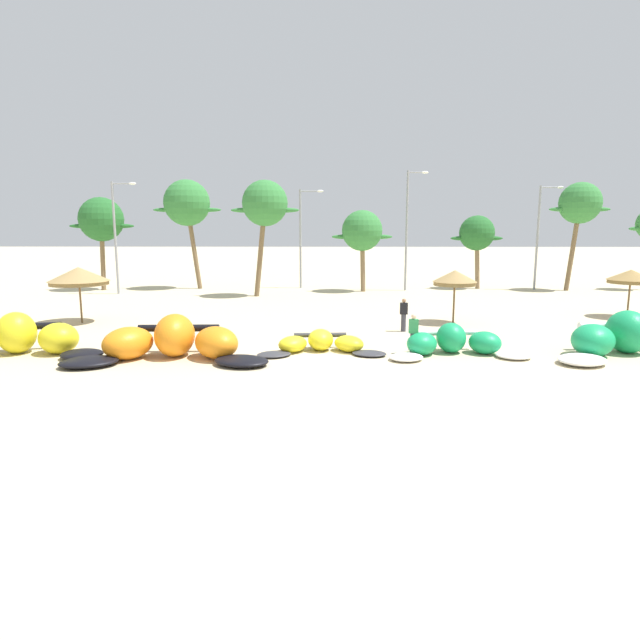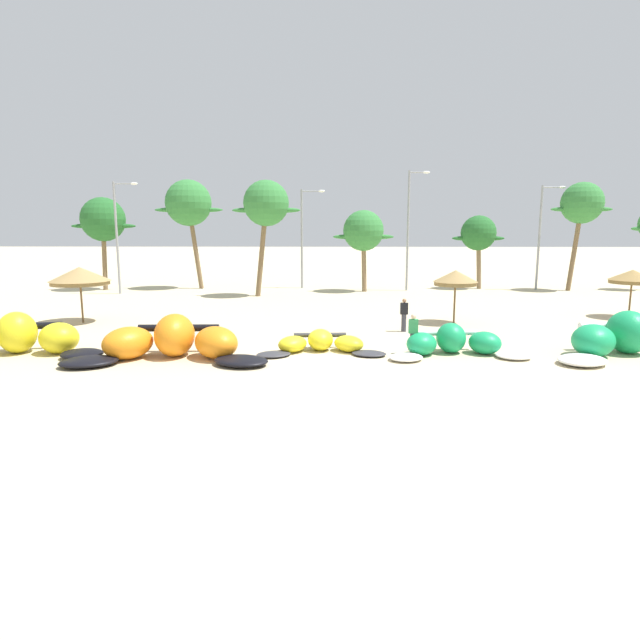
% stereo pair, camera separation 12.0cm
% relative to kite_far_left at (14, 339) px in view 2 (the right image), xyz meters
% --- Properties ---
extents(ground_plane, '(260.00, 260.00, 0.00)m').
position_rel_kite_far_left_xyz_m(ground_plane, '(11.91, 0.65, -0.64)').
color(ground_plane, beige).
extents(kite_far_left, '(7.21, 4.23, 1.67)m').
position_rel_kite_far_left_xyz_m(kite_far_left, '(0.00, 0.00, 0.00)').
color(kite_far_left, black).
rests_on(kite_far_left, ground).
extents(kite_left, '(7.99, 3.84, 1.67)m').
position_rel_kite_far_left_xyz_m(kite_left, '(6.40, -0.42, -0.00)').
color(kite_left, black).
rests_on(kite_left, ground).
extents(kite_left_of_center, '(5.39, 2.62, 0.87)m').
position_rel_kite_far_left_xyz_m(kite_left_of_center, '(12.09, 0.86, -0.30)').
color(kite_left_of_center, '#333338').
rests_on(kite_left_of_center, ground).
extents(kite_center, '(5.82, 2.89, 1.21)m').
position_rel_kite_far_left_xyz_m(kite_center, '(17.37, 0.49, -0.18)').
color(kite_center, white).
rests_on(kite_center, ground).
extents(kite_right_of_center, '(7.96, 4.08, 1.72)m').
position_rel_kite_far_left_xyz_m(kite_right_of_center, '(24.47, 0.44, 0.02)').
color(kite_right_of_center, white).
rests_on(kite_right_of_center, ground).
extents(beach_umbrella_near_van, '(3.11, 3.11, 2.96)m').
position_rel_kite_far_left_xyz_m(beach_umbrella_near_van, '(-0.72, 7.45, 1.86)').
color(beach_umbrella_near_van, brown).
rests_on(beach_umbrella_near_van, ground).
extents(beach_umbrella_middle, '(2.30, 2.30, 2.81)m').
position_rel_kite_far_left_xyz_m(beach_umbrella_middle, '(19.02, 7.71, 1.76)').
color(beach_umbrella_middle, brown).
rests_on(beach_umbrella_middle, ground).
extents(beach_umbrella_near_palms, '(2.49, 2.49, 2.70)m').
position_rel_kite_far_left_xyz_m(beach_umbrella_near_palms, '(29.27, 9.73, 1.67)').
color(beach_umbrella_near_palms, brown).
rests_on(beach_umbrella_near_palms, ground).
extents(person_near_kites, '(0.36, 0.24, 1.62)m').
position_rel_kite_far_left_xyz_m(person_near_kites, '(16.05, 5.29, 0.18)').
color(person_near_kites, '#383842').
rests_on(person_near_kites, ground).
extents(person_by_umbrellas, '(0.36, 0.24, 1.62)m').
position_rel_kite_far_left_xyz_m(person_by_umbrellas, '(15.77, 0.50, 0.18)').
color(person_by_umbrellas, '#383842').
rests_on(person_by_umbrellas, ground).
extents(palm_leftmost, '(5.27, 3.51, 7.45)m').
position_rel_kite_far_left_xyz_m(palm_leftmost, '(-5.85, 23.02, 4.99)').
color(palm_leftmost, brown).
rests_on(palm_leftmost, ground).
extents(palm_left, '(5.63, 3.75, 8.91)m').
position_rel_kite_far_left_xyz_m(palm_left, '(0.80, 24.21, 6.33)').
color(palm_left, brown).
rests_on(palm_left, ground).
extents(palm_left_of_gap, '(4.97, 3.31, 8.42)m').
position_rel_kite_far_left_xyz_m(palm_left_of_gap, '(7.77, 19.10, 6.04)').
color(palm_left_of_gap, brown).
rests_on(palm_left_of_gap, ground).
extents(palm_center_left, '(4.78, 3.19, 6.40)m').
position_rel_kite_far_left_xyz_m(palm_center_left, '(15.02, 22.31, 4.10)').
color(palm_center_left, '#7F6647').
rests_on(palm_center_left, ground).
extents(palm_center_right, '(4.30, 2.87, 6.04)m').
position_rel_kite_far_left_xyz_m(palm_center_right, '(24.60, 24.50, 3.89)').
color(palm_center_right, '#7F6647').
rests_on(palm_center_right, ground).
extents(palm_right_of_gap, '(4.88, 3.25, 8.58)m').
position_rel_kite_far_left_xyz_m(palm_right_of_gap, '(32.27, 23.24, 6.22)').
color(palm_right_of_gap, brown).
rests_on(palm_right_of_gap, ground).
extents(lamppost_west, '(1.92, 0.24, 8.42)m').
position_rel_kite_far_left_xyz_m(lamppost_west, '(-3.63, 20.46, 4.12)').
color(lamppost_west, gray).
rests_on(lamppost_west, ground).
extents(lamppost_west_center, '(2.02, 0.24, 8.16)m').
position_rel_kite_far_left_xyz_m(lamppost_west_center, '(10.23, 24.84, 3.99)').
color(lamppost_west_center, gray).
rests_on(lamppost_west_center, ground).
extents(lamppost_east_center, '(1.70, 0.24, 9.46)m').
position_rel_kite_far_left_xyz_m(lamppost_east_center, '(18.75, 23.11, 4.62)').
color(lamppost_east_center, gray).
rests_on(lamppost_east_center, ground).
extents(lamppost_east, '(1.93, 0.24, 8.35)m').
position_rel_kite_far_left_xyz_m(lamppost_east, '(29.47, 23.76, 4.08)').
color(lamppost_east, gray).
rests_on(lamppost_east, ground).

